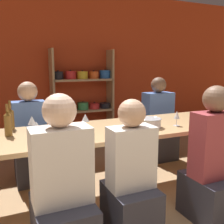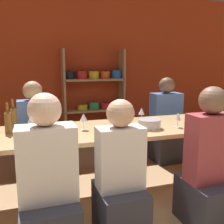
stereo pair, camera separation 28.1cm
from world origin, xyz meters
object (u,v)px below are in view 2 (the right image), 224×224
at_px(wine_glass_red_b, 142,112).
at_px(person_far_a, 35,142).
at_px(wine_glass_white_a, 31,119).
at_px(wine_glass_red_e, 44,127).
at_px(wine_glass_empty_b, 25,130).
at_px(person_far_b, 165,130).
at_px(shelf_unit, 94,103).
at_px(person_near_b, 120,189).
at_px(person_near_c, 49,198).
at_px(mixing_bowl, 149,123).
at_px(person_near_a, 208,175).
at_px(wine_glass_red_a, 178,117).
at_px(wine_glass_red_d, 84,118).
at_px(wine_glass_empty_a, 33,124).
at_px(wine_bottle_green, 8,121).
at_px(wine_bottle_dark, 13,116).
at_px(dining_table, 115,134).

bearing_deg(wine_glass_red_b, person_far_a, 158.37).
bearing_deg(wine_glass_white_a, wine_glass_red_e, -71.83).
xyz_separation_m(wine_glass_empty_b, person_far_b, (1.95, 1.11, -0.42)).
xyz_separation_m(shelf_unit, person_near_b, (-0.51, -2.80, -0.28)).
distance_m(person_far_a, person_near_c, 1.45).
xyz_separation_m(mixing_bowl, person_near_a, (0.25, -0.64, -0.33)).
xyz_separation_m(wine_glass_red_a, wine_glass_red_d, (-0.96, 0.20, 0.01)).
height_order(wine_glass_empty_a, wine_glass_red_b, wine_glass_red_b).
distance_m(wine_bottle_green, person_near_c, 0.99).
distance_m(person_far_a, person_far_b, 1.86).
xyz_separation_m(mixing_bowl, person_far_a, (-1.13, 0.85, -0.34)).
distance_m(wine_glass_empty_a, person_near_a, 1.62).
distance_m(wine_glass_red_a, wine_glass_red_d, 0.99).
relative_size(mixing_bowl, person_far_b, 0.20).
bearing_deg(mixing_bowl, person_far_a, 143.11).
bearing_deg(wine_bottle_dark, wine_glass_empty_b, -80.22).
relative_size(mixing_bowl, wine_glass_white_a, 1.43).
height_order(wine_glass_red_b, wine_glass_empty_b, wine_glass_empty_b).
relative_size(wine_glass_white_a, person_far_b, 0.14).
height_order(wine_glass_empty_a, wine_glass_red_d, wine_glass_red_d).
distance_m(mixing_bowl, person_far_a, 1.45).
xyz_separation_m(person_near_a, person_far_a, (-1.38, 1.49, -0.01)).
bearing_deg(wine_glass_empty_a, wine_bottle_dark, 113.12).
bearing_deg(shelf_unit, wine_bottle_dark, -127.70).
distance_m(shelf_unit, dining_table, 2.10).
relative_size(wine_bottle_dark, wine_glass_red_a, 1.82).
height_order(mixing_bowl, wine_glass_empty_a, wine_glass_empty_a).
bearing_deg(wine_glass_red_e, person_near_a, -24.04).
distance_m(dining_table, wine_glass_empty_b, 0.96).
distance_m(shelf_unit, wine_glass_empty_a, 2.42).
distance_m(wine_bottle_green, person_far_b, 2.26).
xyz_separation_m(wine_glass_white_a, person_near_b, (0.63, -0.84, -0.44)).
relative_size(wine_glass_red_b, person_far_a, 0.13).
xyz_separation_m(dining_table, wine_glass_white_a, (-0.83, 0.11, 0.20)).
bearing_deg(wine_glass_red_b, wine_glass_red_d, -163.34).
bearing_deg(wine_glass_red_b, wine_glass_empty_a, -166.32).
distance_m(wine_glass_empty_b, person_near_b, 0.91).
bearing_deg(person_far_b, wine_glass_empty_b, 29.75).
xyz_separation_m(wine_glass_red_a, person_near_c, (-1.39, -0.55, -0.41)).
distance_m(wine_glass_red_b, person_near_c, 1.57).
relative_size(wine_glass_red_a, wine_glass_red_d, 0.96).
relative_size(wine_glass_red_a, person_near_c, 0.13).
bearing_deg(wine_bottle_dark, shelf_unit, 52.30).
height_order(mixing_bowl, person_near_c, person_near_c).
relative_size(mixing_bowl, wine_glass_empty_a, 1.61).
bearing_deg(wine_glass_white_a, person_near_a, -32.15).
xyz_separation_m(mixing_bowl, person_near_c, (-1.09, -0.61, -0.35)).
bearing_deg(person_near_a, wine_glass_empty_b, 162.55).
relative_size(wine_glass_empty_a, person_far_a, 0.13).
height_order(wine_bottle_dark, wine_glass_red_b, wine_bottle_dark).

